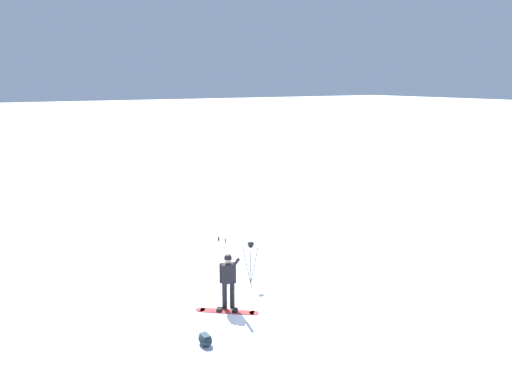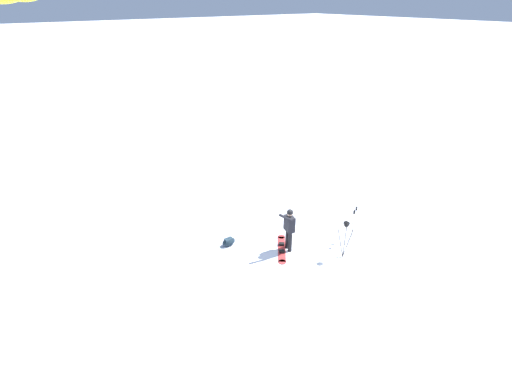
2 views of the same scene
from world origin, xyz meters
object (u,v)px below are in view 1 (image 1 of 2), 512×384
at_px(camera_tripod, 251,254).
at_px(snowboarder, 228,276).
at_px(snowboard, 227,311).
at_px(gear_bag_large, 205,339).
at_px(ski_poles, 222,252).

bearing_deg(camera_tripod, snowboarder, -50.28).
bearing_deg(snowboard, snowboarder, 140.44).
relative_size(snowboard, gear_bag_large, 2.89).
bearing_deg(snowboard, camera_tripod, 130.85).
bearing_deg(ski_poles, snowboarder, -24.01).
xyz_separation_m(snowboarder, ski_poles, (-2.21, 0.98, -0.10)).
bearing_deg(snowboarder, camera_tripod, 129.72).
xyz_separation_m(snowboard, ski_poles, (-2.38, 1.13, 0.85)).
relative_size(snowboarder, gear_bag_large, 3.26).
xyz_separation_m(snowboard, gear_bag_large, (1.35, -1.33, 0.12)).
relative_size(snowboarder, camera_tripod, 1.18).
bearing_deg(snowboarder, ski_poles, 155.99).
xyz_separation_m(snowboarder, snowboard, (0.17, -0.14, -0.94)).
distance_m(snowboarder, ski_poles, 2.42).
relative_size(gear_bag_large, camera_tripod, 0.36).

